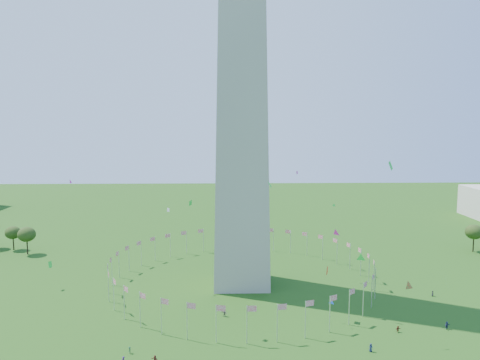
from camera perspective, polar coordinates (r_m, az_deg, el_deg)
name	(u,v)px	position (r m, az deg, el deg)	size (l,w,h in m)	color
washington_monument	(242,3)	(145.02, 0.19, 20.79)	(16.80, 16.80, 169.00)	#A6A194
flag_ring	(241,270)	(147.75, 0.18, -10.90)	(80.24, 80.24, 9.00)	silver
crowd	(281,353)	(106.74, 5.00, -20.31)	(89.00, 65.24, 1.93)	#262626
kites_aloft	(305,243)	(117.48, 7.92, -7.59)	(118.16, 76.40, 37.57)	#CC2699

